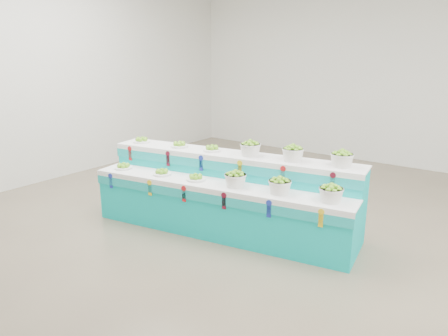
{
  "coord_description": "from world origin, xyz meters",
  "views": [
    {
      "loc": [
        2.27,
        -4.21,
        2.39
      ],
      "look_at": [
        -0.98,
        0.16,
        0.87
      ],
      "focal_mm": 34.43,
      "sensor_mm": 36.0,
      "label": 1
    }
  ],
  "objects": [
    {
      "name": "basket_upper_right",
      "position": [
        0.44,
        0.62,
        1.12
      ],
      "size": [
        0.32,
        0.32,
        0.2
      ],
      "primitive_type": null,
      "rotation": [
        0.0,
        0.0,
        0.16
      ],
      "color": "silver",
      "rests_on": "display_stand"
    },
    {
      "name": "plate_upper_left",
      "position": [
        -2.51,
        0.13,
        1.07
      ],
      "size": [
        0.29,
        0.29,
        0.09
      ],
      "primitive_type": "cylinder",
      "rotation": [
        0.0,
        0.0,
        0.16
      ],
      "color": "white",
      "rests_on": "display_stand"
    },
    {
      "name": "ground",
      "position": [
        0.0,
        0.0,
        0.0
      ],
      "size": [
        10.0,
        10.0,
        0.0
      ],
      "primitive_type": "plane",
      "color": "brown",
      "rests_on": "ground"
    },
    {
      "name": "plate_lower_left",
      "position": [
        -2.43,
        -0.31,
        0.77
      ],
      "size": [
        0.29,
        0.29,
        0.09
      ],
      "primitive_type": "cylinder",
      "rotation": [
        0.0,
        0.0,
        0.16
      ],
      "color": "white",
      "rests_on": "display_stand"
    },
    {
      "name": "basket_lower_left",
      "position": [
        -0.67,
        -0.02,
        0.82
      ],
      "size": [
        0.32,
        0.32,
        0.2
      ],
      "primitive_type": null,
      "rotation": [
        0.0,
        0.0,
        0.16
      ],
      "color": "silver",
      "rests_on": "display_stand"
    },
    {
      "name": "plate_upper_right",
      "position": [
        -1.31,
        0.33,
        1.07
      ],
      "size": [
        0.29,
        0.29,
        0.09
      ],
      "primitive_type": "cylinder",
      "rotation": [
        0.0,
        0.0,
        0.16
      ],
      "color": "white",
      "rests_on": "display_stand"
    },
    {
      "name": "plate_upper_mid",
      "position": [
        -1.84,
        0.24,
        1.07
      ],
      "size": [
        0.29,
        0.29,
        0.09
      ],
      "primitive_type": "cylinder",
      "rotation": [
        0.0,
        0.0,
        0.16
      ],
      "color": "white",
      "rests_on": "display_stand"
    },
    {
      "name": "basket_upper_left",
      "position": [
        -0.74,
        0.42,
        1.12
      ],
      "size": [
        0.32,
        0.32,
        0.2
      ],
      "primitive_type": null,
      "rotation": [
        0.0,
        0.0,
        0.16
      ],
      "color": "silver",
      "rests_on": "display_stand"
    },
    {
      "name": "basket_lower_mid",
      "position": [
        -0.09,
        0.08,
        0.82
      ],
      "size": [
        0.32,
        0.32,
        0.2
      ],
      "primitive_type": null,
      "rotation": [
        0.0,
        0.0,
        0.16
      ],
      "color": "silver",
      "rests_on": "display_stand"
    },
    {
      "name": "basket_lower_right",
      "position": [
        0.51,
        0.18,
        0.82
      ],
      "size": [
        0.32,
        0.32,
        0.2
      ],
      "primitive_type": null,
      "rotation": [
        0.0,
        0.0,
        0.16
      ],
      "color": "silver",
      "rests_on": "display_stand"
    },
    {
      "name": "basket_upper_mid",
      "position": [
        -0.16,
        0.52,
        1.12
      ],
      "size": [
        0.32,
        0.32,
        0.2
      ],
      "primitive_type": null,
      "rotation": [
        0.0,
        0.0,
        0.16
      ],
      "color": "silver",
      "rests_on": "display_stand"
    },
    {
      "name": "display_stand",
      "position": [
        -0.98,
        0.16,
        0.51
      ],
      "size": [
        3.71,
        1.5,
        1.02
      ],
      "primitive_type": null,
      "rotation": [
        0.0,
        0.0,
        0.16
      ],
      "color": "#07C1C0",
      "rests_on": "ground"
    },
    {
      "name": "plate_lower_right",
      "position": [
        -1.24,
        -0.11,
        0.77
      ],
      "size": [
        0.29,
        0.29,
        0.09
      ],
      "primitive_type": "cylinder",
      "rotation": [
        0.0,
        0.0,
        0.16
      ],
      "color": "white",
      "rests_on": "display_stand"
    },
    {
      "name": "plate_lower_mid",
      "position": [
        -1.77,
        -0.2,
        0.77
      ],
      "size": [
        0.29,
        0.29,
        0.09
      ],
      "primitive_type": "cylinder",
      "rotation": [
        0.0,
        0.0,
        0.16
      ],
      "color": "white",
      "rests_on": "display_stand"
    },
    {
      "name": "back_wall",
      "position": [
        0.0,
        5.0,
        2.0
      ],
      "size": [
        10.0,
        0.0,
        10.0
      ],
      "primitive_type": "plane",
      "rotation": [
        1.57,
        0.0,
        0.0
      ],
      "color": "silver",
      "rests_on": "ground"
    }
  ]
}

